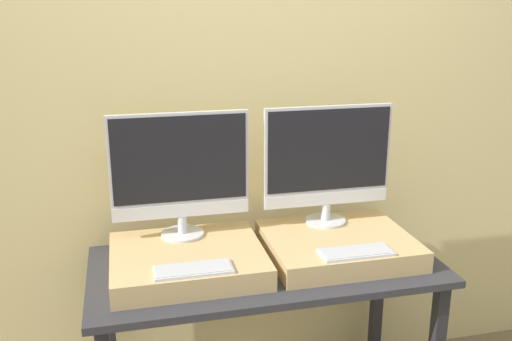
# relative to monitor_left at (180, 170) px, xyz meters

# --- Properties ---
(wall_back) EXTENTS (8.00, 0.04, 2.60)m
(wall_back) POSITION_rel_monitor_left_xyz_m (0.32, 0.24, 0.14)
(wall_back) COLOR #DBC684
(wall_back) RESTS_ON ground_plane
(workbench) EXTENTS (1.43, 0.68, 0.79)m
(workbench) POSITION_rel_monitor_left_xyz_m (0.32, -0.16, -0.47)
(workbench) COLOR #2D2D33
(workbench) RESTS_ON ground_plane
(wooden_riser_left) EXTENTS (0.60, 0.52, 0.09)m
(wooden_riser_left) POSITION_rel_monitor_left_xyz_m (0.00, -0.16, -0.33)
(wooden_riser_left) COLOR tan
(wooden_riser_left) RESTS_ON workbench
(monitor_left) EXTENTS (0.57, 0.18, 0.53)m
(monitor_left) POSITION_rel_monitor_left_xyz_m (0.00, 0.00, 0.00)
(monitor_left) COLOR silver
(monitor_left) RESTS_ON wooden_riser_left
(keyboard_left) EXTENTS (0.29, 0.12, 0.01)m
(keyboard_left) POSITION_rel_monitor_left_xyz_m (0.00, -0.35, -0.28)
(keyboard_left) COLOR silver
(keyboard_left) RESTS_ON wooden_riser_left
(wooden_riser_right) EXTENTS (0.60, 0.52, 0.09)m
(wooden_riser_right) POSITION_rel_monitor_left_xyz_m (0.64, -0.16, -0.33)
(wooden_riser_right) COLOR tan
(wooden_riser_right) RESTS_ON workbench
(monitor_right) EXTENTS (0.57, 0.18, 0.53)m
(monitor_right) POSITION_rel_monitor_left_xyz_m (0.64, 0.00, 0.00)
(monitor_right) COLOR silver
(monitor_right) RESTS_ON wooden_riser_right
(keyboard_right) EXTENTS (0.29, 0.12, 0.01)m
(keyboard_right) POSITION_rel_monitor_left_xyz_m (0.64, -0.35, -0.28)
(keyboard_right) COLOR silver
(keyboard_right) RESTS_ON wooden_riser_right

